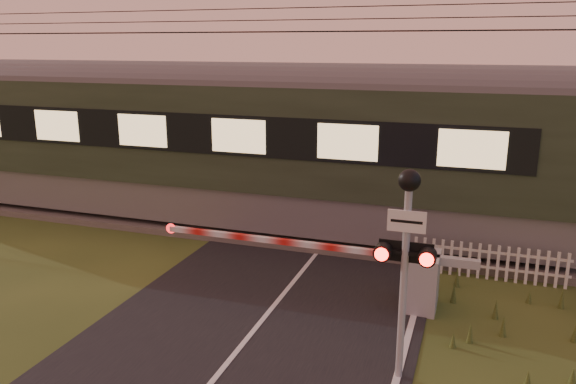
% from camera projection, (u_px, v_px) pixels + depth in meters
% --- Properties ---
extents(ground, '(160.00, 160.00, 0.00)m').
position_uv_depth(ground, '(240.00, 349.00, 9.87)').
color(ground, '#2D4018').
rests_on(ground, ground).
extents(road, '(6.00, 140.00, 0.03)m').
position_uv_depth(road, '(235.00, 355.00, 9.65)').
color(road, black).
rests_on(road, ground).
extents(track_bed, '(140.00, 3.40, 0.39)m').
position_uv_depth(track_bed, '(333.00, 232.00, 15.80)').
color(track_bed, '#47423D').
rests_on(track_bed, ground).
extents(overhead_wires, '(120.00, 0.62, 0.62)m').
position_uv_depth(overhead_wires, '(338.00, 22.00, 14.35)').
color(overhead_wires, black).
rests_on(overhead_wires, ground).
extents(boom_gate, '(6.90, 0.89, 1.19)m').
position_uv_depth(boom_gate, '(408.00, 276.00, 11.33)').
color(boom_gate, gray).
rests_on(boom_gate, ground).
extents(crossing_signal, '(0.87, 0.36, 3.43)m').
position_uv_depth(crossing_signal, '(406.00, 239.00, 8.43)').
color(crossing_signal, gray).
rests_on(crossing_signal, ground).
extents(picket_fence, '(3.45, 0.07, 0.83)m').
position_uv_depth(picket_fence, '(488.00, 262.00, 12.68)').
color(picket_fence, silver).
rests_on(picket_fence, ground).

